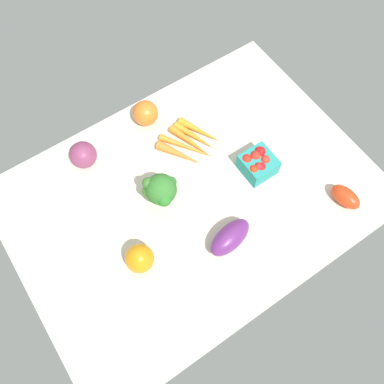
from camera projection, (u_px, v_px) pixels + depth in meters
The scene contains 9 objects.
tablecloth at pixel (192, 196), 124.76cm from camera, with size 104.00×76.00×2.00cm, color beige.
bell_pepper_orange at pixel (140, 258), 111.20cm from camera, with size 7.72×7.72×8.35cm, color orange.
eggplant at pixel (230, 237), 114.65cm from camera, with size 13.49×6.65×6.65cm, color #652972.
broccoli_head at pixel (161, 190), 116.35cm from camera, with size 9.90×9.92×12.12cm.
berry_basket at pixel (258, 163), 124.38cm from camera, with size 9.29×9.29×7.18cm.
carrot_bunch at pixel (190, 142), 130.21cm from camera, with size 19.07×17.86×2.94cm.
heirloom_tomato_orange at pixel (146, 113), 131.74cm from camera, with size 7.98×7.98×7.98cm, color orange.
roma_tomato at pixel (346, 197), 120.79cm from camera, with size 9.23×5.07×5.07cm, color red.
red_onion_near_basket at pixel (83, 155), 125.09cm from camera, with size 8.12×8.12×8.12cm, color #84385D.
Camera 1 is at (29.79, 43.94, 113.91)cm, focal length 39.60 mm.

